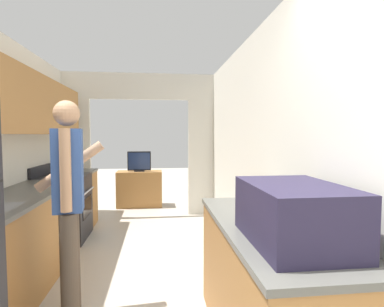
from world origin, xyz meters
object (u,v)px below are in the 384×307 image
object	(u,v)px
book_stack	(258,212)
tv_cabinet	(140,189)
person	(69,202)
range_oven	(64,207)
television	(139,162)
suitcase	(294,213)

from	to	relation	value
book_stack	tv_cabinet	world-z (taller)	book_stack
person	tv_cabinet	bearing A→B (deg)	-14.25
book_stack	person	bearing A→B (deg)	163.08
range_oven	television	distance (m)	2.04
person	book_stack	distance (m)	1.43
person	suitcase	size ratio (longest dim) A/B	2.51
range_oven	book_stack	size ratio (longest dim) A/B	3.32
person	tv_cabinet	size ratio (longest dim) A/B	1.91
range_oven	tv_cabinet	distance (m)	2.03
television	suitcase	bearing A→B (deg)	-76.86
person	book_stack	xyz separation A→B (m)	(1.36, -0.42, -0.01)
range_oven	person	size ratio (longest dim) A/B	0.60
book_stack	tv_cabinet	xyz separation A→B (m)	(-1.04, 4.07, -0.55)
book_stack	range_oven	bearing A→B (deg)	130.93
person	book_stack	bearing A→B (deg)	-116.14
range_oven	suitcase	bearing A→B (deg)	-54.45
suitcase	television	world-z (taller)	suitcase
book_stack	television	distance (m)	4.17
person	book_stack	size ratio (longest dim) A/B	5.52
range_oven	person	xyz separation A→B (m)	(0.61, -1.86, 0.47)
suitcase	tv_cabinet	world-z (taller)	suitcase
range_oven	television	size ratio (longest dim) A/B	2.23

